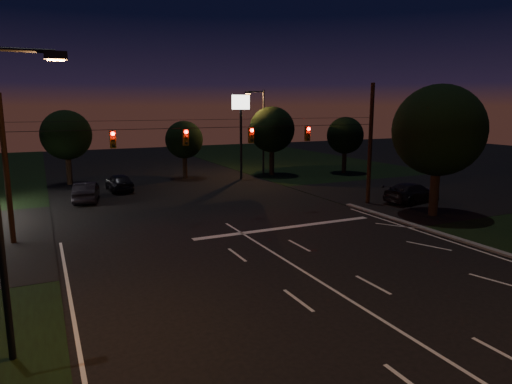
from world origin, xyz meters
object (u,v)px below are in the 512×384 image
car_oncoming_a (119,182)px  car_cross (412,193)px  car_oncoming_b (86,192)px  tree_right_near (437,131)px  utility_pole_right (367,203)px

car_oncoming_a → car_cross: size_ratio=0.86×
car_oncoming_a → car_cross: 24.50m
car_oncoming_b → car_cross: size_ratio=0.89×
tree_right_near → car_cross: bearing=63.8°
utility_pole_right → car_cross: bearing=-17.6°
tree_right_near → car_oncoming_a: bearing=134.1°
car_cross → utility_pole_right: bearing=61.1°
utility_pole_right → car_oncoming_a: size_ratio=2.00×
utility_pole_right → car_oncoming_b: (-19.33, 10.03, 0.76)m
car_cross → car_oncoming_a: bearing=42.0°
tree_right_near → car_oncoming_b: size_ratio=1.89×
utility_pole_right → tree_right_near: tree_right_near is taller
car_oncoming_b → car_cross: bearing=164.7°
tree_right_near → car_oncoming_a: size_ratio=1.95×
utility_pole_right → car_cross: (3.38, -1.07, 0.76)m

